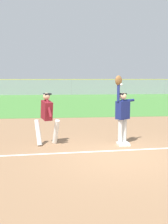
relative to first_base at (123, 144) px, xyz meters
The scene contains 10 objects.
ground_plane 1.21m from the first_base, 105.46° to the right, with size 78.58×78.58×0.00m, color #936D4C.
outfield_grass 15.88m from the first_base, 91.16° to the left, with size 47.87×19.24×0.01m, color #478438.
first_base is the anchor object (origin of this frame).
fielder 1.09m from the first_base, 97.53° to the left, with size 0.80×0.59×2.28m.
runner 2.69m from the first_base, behind, with size 0.88×0.81×1.72m.
baseball 1.96m from the first_base, 160.05° to the right, with size 0.07×0.07×0.07m, color white.
outfield_fence 25.51m from the first_base, 90.72° to the left, with size 47.95×0.08×1.91m.
parked_car_blue 28.24m from the first_base, 98.06° to the left, with size 4.51×2.34×1.25m.
parked_car_red 28.19m from the first_base, 88.17° to the left, with size 4.57×2.45×1.25m.
parked_car_green 28.34m from the first_base, 77.51° to the left, with size 4.49×2.29×1.25m.
Camera 1 is at (-1.85, -7.54, 2.25)m, focal length 44.26 mm.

